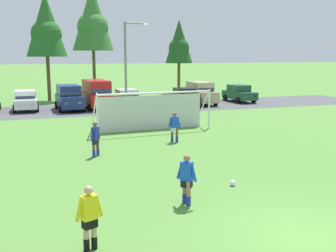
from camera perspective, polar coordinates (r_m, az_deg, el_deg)
name	(u,v)px	position (r m, az deg, el deg)	size (l,w,h in m)	color
ground_plane	(147,133)	(24.62, -2.94, -1.02)	(400.00, 400.00, 0.00)	#518438
parking_lot_strip	(110,108)	(36.39, -8.19, 2.50)	(52.00, 8.40, 0.01)	#4C4C51
soccer_ball	(233,183)	(15.01, 9.18, -7.97)	(0.22, 0.22, 0.22)	white
soccer_goal	(152,110)	(25.40, -2.30, 2.28)	(7.52, 2.38, 2.57)	white
referee	(90,218)	(10.16, -11.07, -12.71)	(0.74, 0.37, 1.64)	tan
player_striker_near	(175,127)	(21.99, 0.93, -0.16)	(0.75, 0.30, 1.64)	brown
player_defender_far	(187,180)	(12.86, 2.66, -7.61)	(0.54, 0.62, 1.64)	#936B4C
player_winger_left	(95,139)	(19.19, -10.26, -1.83)	(0.56, 0.60, 1.64)	brown
parked_car_slot_left	(26,100)	(36.62, -19.56, 3.44)	(2.08, 4.22, 1.72)	silver
parked_car_slot_center_left	(69,97)	(35.80, -13.86, 3.97)	(2.32, 4.69, 2.16)	navy
parked_car_slot_center	(97,93)	(36.40, -10.08, 4.57)	(2.42, 4.91, 2.52)	red
parked_car_slot_center_right	(127,99)	(35.90, -5.81, 3.85)	(2.14, 4.25, 1.72)	#B2B2BC
parked_car_slot_right	(185,97)	(37.01, 2.39, 4.08)	(2.26, 4.32, 1.72)	black
parked_car_slot_far_right	(200,93)	(39.08, 4.60, 4.72)	(2.15, 4.60, 2.16)	tan
parked_car_slot_end	(239,93)	(41.70, 10.08, 4.60)	(2.16, 4.27, 1.72)	#194C2D
tree_mid_left	(46,27)	(43.65, -16.93, 13.30)	(4.10, 4.10, 10.93)	brown
tree_center_back	(93,20)	(47.78, -10.66, 14.59)	(4.71, 4.71, 12.56)	brown
tree_mid_right	(179,43)	(50.11, 1.57, 11.68)	(3.36, 3.36, 8.96)	brown
street_lamp	(128,68)	(31.77, -5.72, 8.24)	(2.00, 0.32, 7.22)	slate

